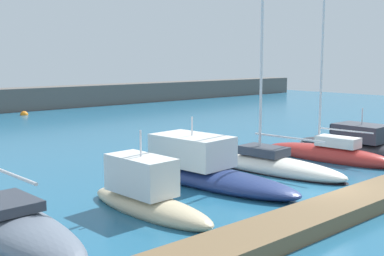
{
  "coord_description": "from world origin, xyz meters",
  "views": [
    {
      "loc": [
        -18.08,
        -11.78,
        6.09
      ],
      "look_at": [
        -3.01,
        5.09,
        2.88
      ],
      "focal_mm": 45.86,
      "sensor_mm": 36.0,
      "label": 1
    }
  ],
  "objects_px": {
    "motorboat_charcoal_seventh": "(360,144)",
    "mooring_buoy_orange": "(24,115)",
    "sailboat_red_sixth": "(329,153)",
    "motorboat_sand_third": "(146,194)",
    "motorboat_navy_fourth": "(203,168)",
    "sailboat_slate_second": "(6,222)",
    "sailboat_ivory_fifth": "(266,163)"
  },
  "relations": [
    {
      "from": "motorboat_sand_third",
      "to": "motorboat_charcoal_seventh",
      "type": "xyz_separation_m",
      "value": [
        18.73,
        1.18,
        -0.29
      ]
    },
    {
      "from": "motorboat_charcoal_seventh",
      "to": "motorboat_sand_third",
      "type": "bearing_deg",
      "value": 93.73
    },
    {
      "from": "motorboat_navy_fourth",
      "to": "sailboat_red_sixth",
      "type": "height_order",
      "value": "sailboat_red_sixth"
    },
    {
      "from": "motorboat_charcoal_seventh",
      "to": "mooring_buoy_orange",
      "type": "height_order",
      "value": "motorboat_charcoal_seventh"
    },
    {
      "from": "sailboat_slate_second",
      "to": "mooring_buoy_orange",
      "type": "distance_m",
      "value": 38.09
    },
    {
      "from": "sailboat_ivory_fifth",
      "to": "motorboat_charcoal_seventh",
      "type": "height_order",
      "value": "sailboat_ivory_fifth"
    },
    {
      "from": "sailboat_red_sixth",
      "to": "mooring_buoy_orange",
      "type": "bearing_deg",
      "value": 1.31
    },
    {
      "from": "motorboat_charcoal_seventh",
      "to": "mooring_buoy_orange",
      "type": "distance_m",
      "value": 35.99
    },
    {
      "from": "motorboat_navy_fourth",
      "to": "mooring_buoy_orange",
      "type": "xyz_separation_m",
      "value": [
        5.45,
        34.33,
        -0.75
      ]
    },
    {
      "from": "motorboat_navy_fourth",
      "to": "motorboat_charcoal_seventh",
      "type": "relative_size",
      "value": 1.08
    },
    {
      "from": "motorboat_sand_third",
      "to": "motorboat_navy_fourth",
      "type": "bearing_deg",
      "value": -71.7
    },
    {
      "from": "motorboat_navy_fourth",
      "to": "sailboat_ivory_fifth",
      "type": "bearing_deg",
      "value": -99.19
    },
    {
      "from": "sailboat_slate_second",
      "to": "sailboat_red_sixth",
      "type": "height_order",
      "value": "sailboat_slate_second"
    },
    {
      "from": "sailboat_ivory_fifth",
      "to": "mooring_buoy_orange",
      "type": "bearing_deg",
      "value": -6.48
    },
    {
      "from": "sailboat_red_sixth",
      "to": "motorboat_charcoal_seventh",
      "type": "xyz_separation_m",
      "value": [
        4.4,
        0.39,
        -0.02
      ]
    },
    {
      "from": "sailboat_ivory_fifth",
      "to": "mooring_buoy_orange",
      "type": "xyz_separation_m",
      "value": [
        0.97,
        34.64,
        -0.37
      ]
    },
    {
      "from": "sailboat_slate_second",
      "to": "sailboat_ivory_fifth",
      "type": "xyz_separation_m",
      "value": [
        14.47,
        0.18,
        -0.01
      ]
    },
    {
      "from": "sailboat_red_sixth",
      "to": "motorboat_navy_fourth",
      "type": "bearing_deg",
      "value": 78.52
    },
    {
      "from": "sailboat_slate_second",
      "to": "sailboat_red_sixth",
      "type": "relative_size",
      "value": 1.32
    },
    {
      "from": "sailboat_slate_second",
      "to": "motorboat_navy_fourth",
      "type": "distance_m",
      "value": 10.0
    },
    {
      "from": "motorboat_sand_third",
      "to": "sailboat_red_sixth",
      "type": "height_order",
      "value": "sailboat_red_sixth"
    },
    {
      "from": "sailboat_red_sixth",
      "to": "motorboat_charcoal_seventh",
      "type": "height_order",
      "value": "sailboat_red_sixth"
    },
    {
      "from": "motorboat_navy_fourth",
      "to": "motorboat_charcoal_seventh",
      "type": "xyz_separation_m",
      "value": [
        13.89,
        -0.66,
        -0.35
      ]
    },
    {
      "from": "motorboat_navy_fourth",
      "to": "sailboat_red_sixth",
      "type": "distance_m",
      "value": 9.55
    },
    {
      "from": "sailboat_slate_second",
      "to": "sailboat_ivory_fifth",
      "type": "bearing_deg",
      "value": -91.47
    },
    {
      "from": "sailboat_ivory_fifth",
      "to": "motorboat_charcoal_seventh",
      "type": "xyz_separation_m",
      "value": [
        9.4,
        -0.34,
        0.03
      ]
    },
    {
      "from": "motorboat_charcoal_seventh",
      "to": "sailboat_ivory_fifth",
      "type": "bearing_deg",
      "value": 88.03
    },
    {
      "from": "motorboat_navy_fourth",
      "to": "sailboat_ivory_fifth",
      "type": "xyz_separation_m",
      "value": [
        4.48,
        -0.32,
        -0.38
      ]
    },
    {
      "from": "motorboat_charcoal_seventh",
      "to": "mooring_buoy_orange",
      "type": "bearing_deg",
      "value": 13.67
    },
    {
      "from": "sailboat_slate_second",
      "to": "sailboat_red_sixth",
      "type": "bearing_deg",
      "value": -93.8
    },
    {
      "from": "sailboat_slate_second",
      "to": "motorboat_sand_third",
      "type": "bearing_deg",
      "value": -106.87
    },
    {
      "from": "sailboat_ivory_fifth",
      "to": "sailboat_red_sixth",
      "type": "bearing_deg",
      "value": -103.17
    }
  ]
}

